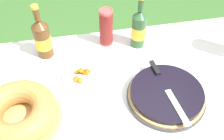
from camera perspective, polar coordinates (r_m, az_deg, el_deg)
garden_table at (r=1.21m, az=-3.12°, el=-8.85°), size 1.80×0.98×0.78m
tablecloth at (r=1.16m, az=-3.24°, el=-7.19°), size 1.81×0.99×0.10m
berry_tart at (r=1.15m, az=12.29°, el=-5.52°), size 0.36×0.36×0.06m
serving_knife at (r=1.14m, az=11.94°, el=-3.33°), size 0.06×0.38×0.01m
bundt_cake at (r=1.11m, az=-20.79°, el=-9.13°), size 0.35×0.35×0.11m
cup_stack at (r=1.36m, az=-1.34°, el=9.67°), size 0.07×0.07×0.21m
cider_bottle_green at (r=1.35m, az=6.13°, el=9.43°), size 0.08×0.08×0.30m
cider_bottle_amber at (r=1.33m, az=-15.60°, el=6.98°), size 0.09×0.09×0.30m
snack_plate_left at (r=1.24m, az=-6.58°, el=-1.12°), size 0.21×0.21×0.06m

